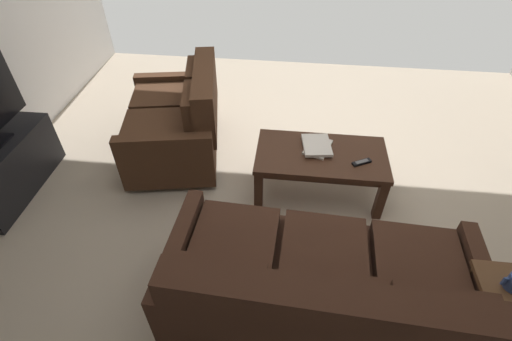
# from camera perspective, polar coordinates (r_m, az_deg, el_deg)

# --- Properties ---
(ground_plane) EXTENTS (5.70, 5.28, 0.01)m
(ground_plane) POSITION_cam_1_polar(r_m,az_deg,el_deg) (3.38, 6.25, -3.62)
(ground_plane) COLOR tan
(sofa_main) EXTENTS (1.91, 0.96, 0.84)m
(sofa_main) POSITION_cam_1_polar(r_m,az_deg,el_deg) (2.38, 9.80, -17.66)
(sofa_main) COLOR black
(sofa_main) RESTS_ON ground
(loveseat_near) EXTENTS (1.03, 1.31, 0.89)m
(loveseat_near) POSITION_cam_1_polar(r_m,az_deg,el_deg) (3.66, -11.71, 7.33)
(loveseat_near) COLOR black
(loveseat_near) RESTS_ON ground
(coffee_table) EXTENTS (1.08, 0.58, 0.44)m
(coffee_table) POSITION_cam_1_polar(r_m,az_deg,el_deg) (3.18, 9.84, 1.61)
(coffee_table) COLOR #3D2316
(coffee_table) RESTS_ON ground
(end_table) EXTENTS (0.41, 0.41, 0.60)m
(end_table) POSITION_cam_1_polar(r_m,az_deg,el_deg) (2.58, 34.49, -16.84)
(end_table) COLOR brown
(end_table) RESTS_ON ground
(tv_stand) EXTENTS (0.43, 1.03, 0.50)m
(tv_stand) POSITION_cam_1_polar(r_m,az_deg,el_deg) (3.90, -33.95, 0.23)
(tv_stand) COLOR black
(tv_stand) RESTS_ON ground
(book_stack) EXTENTS (0.27, 0.32, 0.04)m
(book_stack) POSITION_cam_1_polar(r_m,az_deg,el_deg) (3.18, 9.30, 3.73)
(book_stack) COLOR silver
(book_stack) RESTS_ON coffee_table
(tv_remote) EXTENTS (0.16, 0.11, 0.02)m
(tv_remote) POSITION_cam_1_polar(r_m,az_deg,el_deg) (3.11, 15.82, 1.21)
(tv_remote) COLOR black
(tv_remote) RESTS_ON coffee_table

